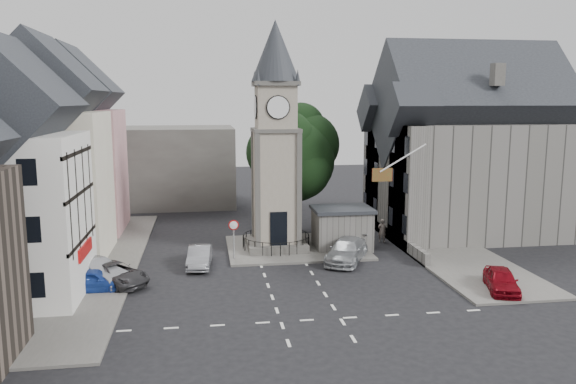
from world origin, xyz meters
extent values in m
plane|color=black|center=(0.00, 0.00, 0.00)|extent=(120.00, 120.00, 0.00)
cube|color=#595651|center=(-12.50, 6.00, 0.07)|extent=(6.00, 30.00, 0.14)
cube|color=#595651|center=(12.00, 8.00, 0.07)|extent=(6.00, 26.00, 0.14)
cube|color=#595651|center=(1.50, 8.00, 0.08)|extent=(10.00, 8.00, 0.16)
cube|color=silver|center=(0.00, -5.50, 0.01)|extent=(20.00, 8.00, 0.01)
cube|color=#4C4944|center=(0.00, 8.00, 0.35)|extent=(4.20, 4.20, 0.70)
torus|color=black|center=(0.00, 8.00, 1.08)|extent=(4.86, 4.86, 0.06)
cube|color=gray|center=(0.00, 8.00, 4.70)|extent=(3.00, 3.00, 8.00)
cube|color=black|center=(0.00, 6.55, 1.90)|extent=(1.20, 0.25, 2.40)
cube|color=#4C4944|center=(0.00, 8.00, 8.70)|extent=(3.30, 3.30, 0.25)
cube|color=gray|center=(0.00, 8.00, 10.30)|extent=(2.70, 2.70, 3.20)
cylinder|color=white|center=(0.00, 6.60, 10.30)|extent=(1.50, 0.12, 1.50)
cube|color=#4C4944|center=(0.00, 8.00, 11.90)|extent=(3.10, 3.10, 0.30)
cone|color=black|center=(0.00, 8.00, 14.15)|extent=(3.40, 3.40, 4.20)
cube|color=#64625C|center=(4.80, 7.50, 1.40)|extent=(4.00, 3.00, 2.80)
cube|color=black|center=(4.80, 7.50, 2.95)|extent=(4.30, 3.30, 0.25)
cylinder|color=black|center=(2.00, 13.00, 2.20)|extent=(0.70, 0.70, 4.40)
cylinder|color=black|center=(-3.20, 5.50, 1.25)|extent=(0.10, 0.10, 2.50)
cone|color=#A50C0C|center=(-3.20, 5.40, 2.50)|extent=(0.70, 0.06, 0.70)
cone|color=white|center=(-3.20, 5.38, 2.50)|extent=(0.54, 0.04, 0.54)
cube|color=#B57C82|center=(-15.50, 16.00, 5.00)|extent=(7.50, 7.00, 10.00)
cube|color=beige|center=(-15.50, 8.00, 5.00)|extent=(7.50, 7.00, 10.00)
cube|color=silver|center=(-15.50, 0.00, 4.50)|extent=(7.50, 7.00, 9.00)
cube|color=#4C4944|center=(-12.00, 28.00, 4.00)|extent=(20.00, 10.00, 8.00)
cube|color=#64625C|center=(16.00, 11.00, 4.50)|extent=(14.00, 10.00, 9.00)
cube|color=#64625C|center=(9.80, 7.50, 4.50)|extent=(1.60, 4.40, 9.00)
cube|color=#64625C|center=(9.80, 14.50, 4.50)|extent=(1.60, 4.40, 9.00)
cube|color=#64625C|center=(9.20, 10.00, 0.45)|extent=(0.40, 16.00, 0.90)
cylinder|color=white|center=(8.00, 4.00, 7.00)|extent=(3.17, 0.10, 1.89)
plane|color=#B21414|center=(6.60, 4.00, 5.90)|extent=(1.40, 0.00, 1.40)
imported|color=#1B3996|center=(-11.50, 0.45, 0.68)|extent=(3.97, 1.61, 1.35)
imported|color=gray|center=(-11.50, 1.75, 0.75)|extent=(4.43, 4.22, 1.50)
imported|color=#323134|center=(-10.46, 1.53, 0.66)|extent=(4.93, 4.92, 1.32)
imported|color=gray|center=(-5.50, 4.50, 0.67)|extent=(1.72, 4.18, 1.35)
imported|color=#A0A3A7|center=(4.34, 4.24, 0.76)|extent=(4.35, 5.63, 1.52)
imported|color=maroon|center=(11.50, -3.00, 0.68)|extent=(2.76, 4.28, 1.36)
imported|color=#A59488|center=(8.33, 8.97, 0.90)|extent=(0.67, 0.45, 1.80)
camera|label=1|loc=(-5.05, -31.47, 10.79)|focal=35.00mm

